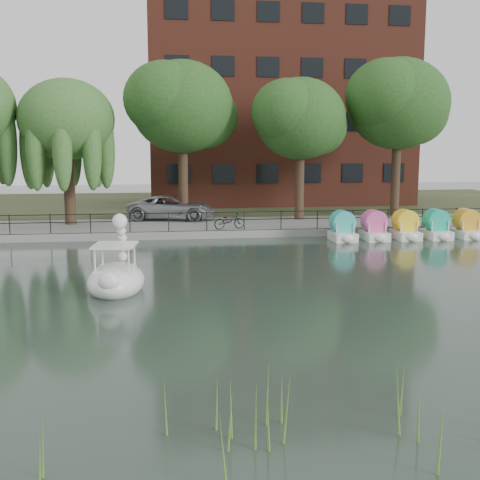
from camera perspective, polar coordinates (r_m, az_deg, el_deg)
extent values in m
plane|color=#32433A|center=(18.97, 0.15, -5.76)|extent=(120.00, 120.00, 0.00)
cube|color=gray|center=(34.58, -3.54, 1.21)|extent=(40.00, 6.00, 0.40)
cube|color=gray|center=(31.67, -3.13, 0.51)|extent=(40.00, 0.25, 0.40)
cube|color=#47512D|center=(48.47, -4.79, 3.36)|extent=(60.00, 22.00, 0.36)
cylinder|color=black|center=(31.72, -3.18, 2.62)|extent=(32.00, 0.04, 0.04)
cylinder|color=black|center=(31.77, -3.17, 1.90)|extent=(32.00, 0.04, 0.04)
cylinder|color=black|center=(31.77, -3.17, 1.81)|extent=(0.05, 0.05, 1.00)
cube|color=#4C1E16|center=(49.33, 3.47, 14.15)|extent=(20.00, 10.00, 18.00)
cylinder|color=#473323|center=(35.61, -15.85, 4.51)|extent=(0.60, 0.60, 3.80)
ellipsoid|color=#51833C|center=(35.56, -16.13, 10.93)|extent=(5.32, 5.32, 4.52)
cylinder|color=#473323|center=(36.28, -5.40, 5.43)|extent=(0.60, 0.60, 4.50)
ellipsoid|color=#366426|center=(36.29, -5.50, 12.46)|extent=(6.00, 6.00, 5.10)
cylinder|color=#473323|center=(36.77, 5.65, 5.12)|extent=(0.60, 0.60, 4.05)
ellipsoid|color=#366426|center=(36.73, 5.75, 11.37)|extent=(5.40, 5.40, 4.59)
cylinder|color=#473323|center=(39.70, 14.53, 5.65)|extent=(0.60, 0.60, 4.72)
ellipsoid|color=#366426|center=(39.74, 14.79, 12.38)|extent=(6.30, 6.30, 5.36)
imported|color=gray|center=(36.60, -6.42, 3.25)|extent=(4.15, 6.59, 1.70)
imported|color=gray|center=(32.27, -1.02, 1.93)|extent=(0.99, 1.81, 1.00)
ellipsoid|color=white|center=(20.58, -11.65, -3.85)|extent=(2.18, 3.14, 0.65)
cube|color=white|center=(20.41, -11.73, -3.02)|extent=(1.34, 1.44, 0.33)
cube|color=white|center=(20.30, -11.78, -0.48)|extent=(1.53, 1.62, 0.07)
ellipsoid|color=white|center=(19.32, -12.34, -3.87)|extent=(0.74, 0.61, 0.61)
sphere|color=white|center=(21.21, -11.33, 1.77)|extent=(0.52, 0.52, 0.52)
cone|color=black|center=(21.56, -11.17, 1.80)|extent=(0.25, 0.31, 0.22)
cylinder|color=yellow|center=(21.41, -11.24, 1.78)|extent=(0.29, 0.14, 0.28)
cube|color=white|center=(31.35, 9.71, 0.35)|extent=(1.15, 1.70, 0.44)
cylinder|color=#36BFB4|center=(31.35, 9.69, 1.69)|extent=(0.90, 1.20, 0.90)
cube|color=white|center=(31.90, 12.62, 0.40)|extent=(1.15, 1.70, 0.44)
cylinder|color=#E4509C|center=(31.90, 12.60, 1.73)|extent=(0.90, 1.20, 0.90)
cube|color=white|center=(32.53, 15.43, 0.46)|extent=(1.15, 1.70, 0.44)
cylinder|color=yellow|center=(32.53, 15.41, 1.76)|extent=(0.90, 1.20, 0.90)
cube|color=white|center=(33.24, 18.12, 0.51)|extent=(1.15, 1.70, 0.44)
cylinder|color=#1EB693|center=(33.23, 18.11, 1.78)|extent=(0.90, 1.20, 0.90)
cube|color=white|center=(34.01, 20.70, 0.56)|extent=(1.15, 1.70, 0.44)
cylinder|color=gold|center=(34.01, 20.69, 1.80)|extent=(0.90, 1.20, 0.90)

